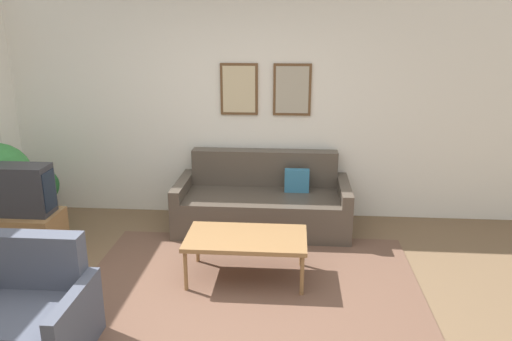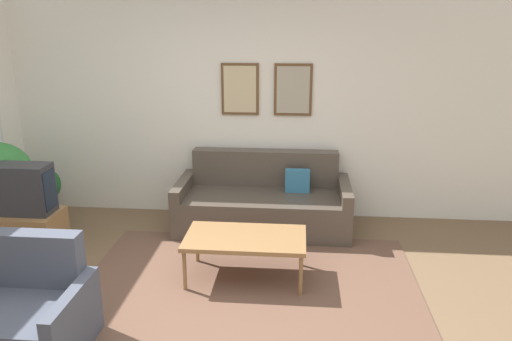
{
  "view_description": "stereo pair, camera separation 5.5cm",
  "coord_description": "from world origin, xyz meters",
  "px_view_note": "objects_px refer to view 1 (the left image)",
  "views": [
    {
      "loc": [
        0.77,
        -3.41,
        2.32
      ],
      "look_at": [
        0.39,
        1.46,
        0.85
      ],
      "focal_mm": 35.0,
      "sensor_mm": 36.0,
      "label": 1
    },
    {
      "loc": [
        0.82,
        -3.4,
        2.32
      ],
      "look_at": [
        0.39,
        1.46,
        0.85
      ],
      "focal_mm": 35.0,
      "sensor_mm": 36.0,
      "label": 2
    }
  ],
  "objects_px": {
    "couch": "(263,203)",
    "coffee_table": "(246,240)",
    "armchair": "(24,320)",
    "tv": "(17,190)"
  },
  "relations": [
    {
      "from": "tv",
      "to": "armchair",
      "type": "height_order",
      "value": "tv"
    },
    {
      "from": "couch",
      "to": "tv",
      "type": "distance_m",
      "value": 2.58
    },
    {
      "from": "coffee_table",
      "to": "armchair",
      "type": "distance_m",
      "value": 1.92
    },
    {
      "from": "couch",
      "to": "coffee_table",
      "type": "xyz_separation_m",
      "value": [
        -0.08,
        -1.23,
        0.1
      ]
    },
    {
      "from": "tv",
      "to": "coffee_table",
      "type": "bearing_deg",
      "value": -4.96
    },
    {
      "from": "coffee_table",
      "to": "armchair",
      "type": "height_order",
      "value": "armchair"
    },
    {
      "from": "couch",
      "to": "coffee_table",
      "type": "distance_m",
      "value": 1.23
    },
    {
      "from": "armchair",
      "to": "couch",
      "type": "bearing_deg",
      "value": 70.16
    },
    {
      "from": "coffee_table",
      "to": "tv",
      "type": "height_order",
      "value": "tv"
    },
    {
      "from": "couch",
      "to": "armchair",
      "type": "height_order",
      "value": "couch"
    }
  ]
}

